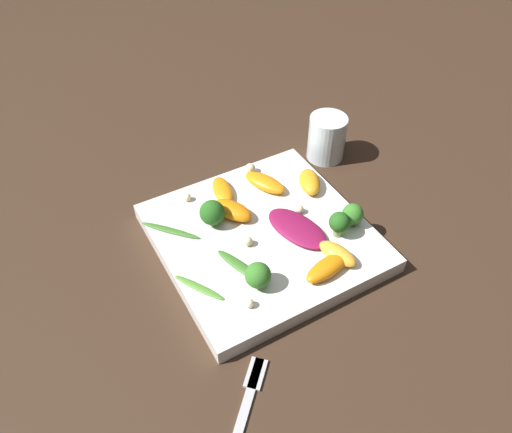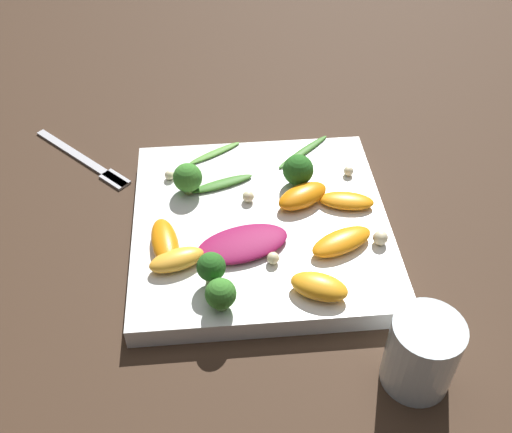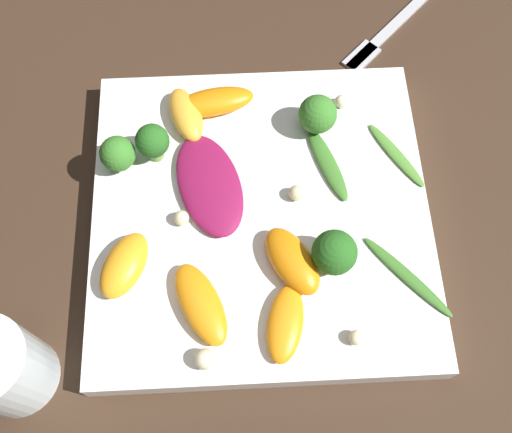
# 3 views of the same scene
# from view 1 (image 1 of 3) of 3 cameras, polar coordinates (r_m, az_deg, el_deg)

# --- Properties ---
(ground_plane) EXTENTS (2.40, 2.40, 0.00)m
(ground_plane) POSITION_cam_1_polar(r_m,az_deg,el_deg) (0.76, 0.76, -3.05)
(ground_plane) COLOR #382619
(plate) EXTENTS (0.30, 0.30, 0.03)m
(plate) POSITION_cam_1_polar(r_m,az_deg,el_deg) (0.75, 0.77, -2.40)
(plate) COLOR white
(plate) RESTS_ON ground_plane
(drinking_glass) EXTENTS (0.07, 0.07, 0.08)m
(drinking_glass) POSITION_cam_1_polar(r_m,az_deg,el_deg) (0.90, 8.09, 8.90)
(drinking_glass) COLOR silver
(drinking_glass) RESTS_ON ground_plane
(fork) EXTENTS (0.14, 0.14, 0.01)m
(fork) POSITION_cam_1_polar(r_m,az_deg,el_deg) (0.61, -1.40, -21.50)
(fork) COLOR #B2B2B7
(fork) RESTS_ON ground_plane
(radicchio_leaf_0) EXTENTS (0.08, 0.12, 0.01)m
(radicchio_leaf_0) POSITION_cam_1_polar(r_m,az_deg,el_deg) (0.74, 4.72, -1.34)
(radicchio_leaf_0) COLOR maroon
(radicchio_leaf_0) RESTS_ON plate
(orange_segment_0) EXTENTS (0.08, 0.04, 0.02)m
(orange_segment_0) POSITION_cam_1_polar(r_m,az_deg,el_deg) (0.69, 8.21, -5.75)
(orange_segment_0) COLOR orange
(orange_segment_0) RESTS_ON plate
(orange_segment_1) EXTENTS (0.06, 0.07, 0.02)m
(orange_segment_1) POSITION_cam_1_polar(r_m,az_deg,el_deg) (0.76, -2.71, 0.72)
(orange_segment_1) COLOR orange
(orange_segment_1) RESTS_ON plate
(orange_segment_2) EXTENTS (0.06, 0.08, 0.02)m
(orange_segment_2) POSITION_cam_1_polar(r_m,az_deg,el_deg) (0.80, 1.02, 3.89)
(orange_segment_2) COLOR orange
(orange_segment_2) RESTS_ON plate
(orange_segment_3) EXTENTS (0.05, 0.07, 0.02)m
(orange_segment_3) POSITION_cam_1_polar(r_m,az_deg,el_deg) (0.81, 6.15, 3.97)
(orange_segment_3) COLOR orange
(orange_segment_3) RESTS_ON plate
(orange_segment_4) EXTENTS (0.04, 0.07, 0.02)m
(orange_segment_4) POSITION_cam_1_polar(r_m,az_deg,el_deg) (0.71, 9.31, -4.22)
(orange_segment_4) COLOR #FCAD33
(orange_segment_4) RESTS_ON plate
(orange_segment_5) EXTENTS (0.04, 0.07, 0.01)m
(orange_segment_5) POSITION_cam_1_polar(r_m,az_deg,el_deg) (0.79, -3.85, 3.00)
(orange_segment_5) COLOR orange
(orange_segment_5) RESTS_ON plate
(broccoli_floret_0) EXTENTS (0.04, 0.04, 0.04)m
(broccoli_floret_0) POSITION_cam_1_polar(r_m,az_deg,el_deg) (0.74, -5.03, 0.42)
(broccoli_floret_0) COLOR #84AD5B
(broccoli_floret_0) RESTS_ON plate
(broccoli_floret_1) EXTENTS (0.04, 0.04, 0.04)m
(broccoli_floret_1) POSITION_cam_1_polar(r_m,az_deg,el_deg) (0.66, 0.23, -6.76)
(broccoli_floret_1) COLOR #84AD5B
(broccoli_floret_1) RESTS_ON plate
(broccoli_floret_2) EXTENTS (0.03, 0.03, 0.04)m
(broccoli_floret_2) POSITION_cam_1_polar(r_m,az_deg,el_deg) (0.73, 9.50, -0.73)
(broccoli_floret_2) COLOR #7A9E51
(broccoli_floret_2) RESTS_ON plate
(broccoli_floret_3) EXTENTS (0.03, 0.03, 0.04)m
(broccoli_floret_3) POSITION_cam_1_polar(r_m,az_deg,el_deg) (0.75, 11.00, 0.24)
(broccoli_floret_3) COLOR #84AD5B
(broccoli_floret_3) RESTS_ON plate
(arugula_sprig_0) EXTENTS (0.07, 0.08, 0.00)m
(arugula_sprig_0) POSITION_cam_1_polar(r_m,az_deg,el_deg) (0.75, -9.75, -1.58)
(arugula_sprig_0) COLOR #3D7528
(arugula_sprig_0) RESTS_ON plate
(arugula_sprig_1) EXTENTS (0.05, 0.07, 0.00)m
(arugula_sprig_1) POSITION_cam_1_polar(r_m,az_deg,el_deg) (0.67, -6.54, -8.06)
(arugula_sprig_1) COLOR #518E33
(arugula_sprig_1) RESTS_ON plate
(arugula_sprig_2) EXTENTS (0.04, 0.08, 0.01)m
(arugula_sprig_2) POSITION_cam_1_polar(r_m,az_deg,el_deg) (0.69, -1.97, -5.61)
(arugula_sprig_2) COLOR #3D7528
(arugula_sprig_2) RESTS_ON plate
(macadamia_nut_0) EXTENTS (0.01, 0.01, 0.01)m
(macadamia_nut_0) POSITION_cam_1_polar(r_m,az_deg,el_deg) (0.79, -7.88, 2.19)
(macadamia_nut_0) COLOR beige
(macadamia_nut_0) RESTS_ON plate
(macadamia_nut_1) EXTENTS (0.01, 0.01, 0.01)m
(macadamia_nut_1) POSITION_cam_1_polar(r_m,az_deg,el_deg) (0.76, 5.00, 0.82)
(macadamia_nut_1) COLOR beige
(macadamia_nut_1) RESTS_ON plate
(macadamia_nut_2) EXTENTS (0.01, 0.01, 0.01)m
(macadamia_nut_2) POSITION_cam_1_polar(r_m,az_deg,el_deg) (0.72, -0.94, -2.85)
(macadamia_nut_2) COLOR beige
(macadamia_nut_2) RESTS_ON plate
(macadamia_nut_3) EXTENTS (0.01, 0.01, 0.01)m
(macadamia_nut_3) POSITION_cam_1_polar(r_m,az_deg,el_deg) (0.65, -0.75, -9.89)
(macadamia_nut_3) COLOR beige
(macadamia_nut_3) RESTS_ON plate
(macadamia_nut_4) EXTENTS (0.02, 0.02, 0.02)m
(macadamia_nut_4) POSITION_cam_1_polar(r_m,az_deg,el_deg) (0.83, -0.65, 5.54)
(macadamia_nut_4) COLOR beige
(macadamia_nut_4) RESTS_ON plate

